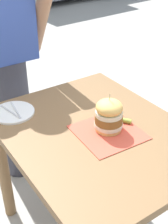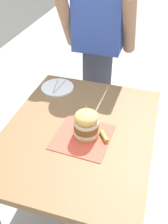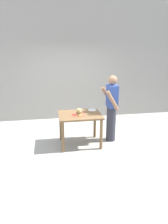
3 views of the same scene
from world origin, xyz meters
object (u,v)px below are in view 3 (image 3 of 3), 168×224
at_px(sandwich, 79,112).
at_px(diner_across_table, 111,108).
at_px(pickle_spear, 80,116).
at_px(side_plate_with_forks, 92,110).
at_px(patio_table, 80,120).

height_order(sandwich, diner_across_table, diner_across_table).
xyz_separation_m(pickle_spear, side_plate_with_forks, (-0.42, 0.39, -0.01)).
xyz_separation_m(sandwich, side_plate_with_forks, (-0.32, 0.39, -0.08)).
bearing_deg(sandwich, patio_table, 148.89).
xyz_separation_m(sandwich, pickle_spear, (0.10, 0.00, -0.07)).
bearing_deg(side_plate_with_forks, pickle_spear, -43.04).
height_order(sandwich, pickle_spear, sandwich).
height_order(patio_table, pickle_spear, pickle_spear).
relative_size(patio_table, sandwich, 5.28).
bearing_deg(diner_across_table, pickle_spear, -73.31).
distance_m(patio_table, diner_across_table, 0.86).
bearing_deg(sandwich, diner_across_table, 100.42).
xyz_separation_m(patio_table, side_plate_with_forks, (-0.27, 0.36, 0.15)).
relative_size(pickle_spear, diner_across_table, 0.05).
height_order(patio_table, diner_across_table, diner_across_table).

